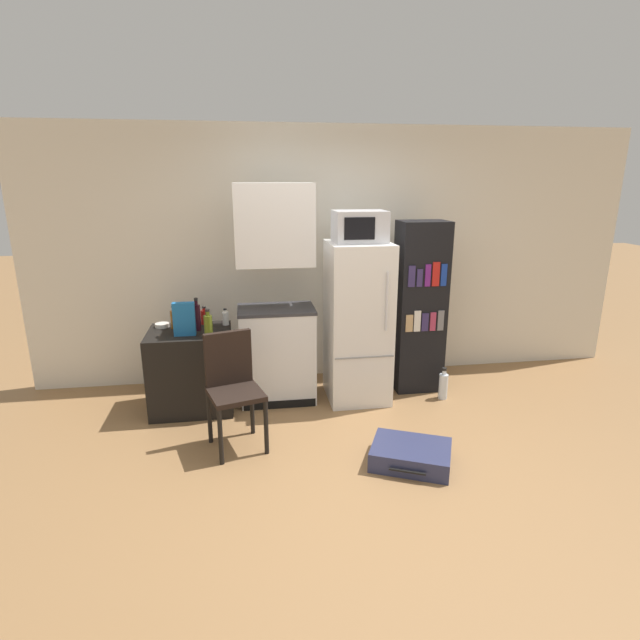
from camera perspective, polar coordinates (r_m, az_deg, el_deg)
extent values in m
plane|color=olive|center=(3.93, 4.66, -16.68)|extent=(24.00, 24.00, 0.00)
cube|color=silver|center=(5.37, 2.14, 7.39)|extent=(6.40, 0.10, 2.64)
cube|color=black|center=(4.86, -14.46, -5.53)|extent=(0.75, 0.62, 0.76)
cube|color=white|center=(4.88, -4.91, -4.07)|extent=(0.71, 0.47, 0.90)
cube|color=#333338|center=(4.75, -5.04, 1.23)|extent=(0.73, 0.48, 0.03)
cube|color=white|center=(4.61, -5.29, 10.80)|extent=(0.71, 0.40, 0.73)
cube|color=black|center=(4.82, -4.59, -9.62)|extent=(0.68, 0.01, 0.08)
cube|color=white|center=(4.83, 4.32, -0.29)|extent=(0.58, 0.61, 1.54)
cube|color=gray|center=(4.62, 5.11, -4.29)|extent=(0.56, 0.01, 0.01)
cylinder|color=silver|center=(4.50, 7.64, 2.09)|extent=(0.02, 0.02, 0.54)
cube|color=#B7B7BC|center=(4.66, 4.55, 10.60)|extent=(0.48, 0.36, 0.29)
cube|color=black|center=(4.47, 4.56, 10.38)|extent=(0.28, 0.01, 0.20)
cube|color=black|center=(5.11, 11.30, 1.40)|extent=(0.48, 0.34, 1.72)
cube|color=tan|center=(4.93, 10.17, -0.38)|extent=(0.07, 0.01, 0.17)
cube|color=silver|center=(4.95, 11.06, -0.13)|extent=(0.07, 0.01, 0.21)
cube|color=#332856|center=(4.98, 11.92, -0.25)|extent=(0.07, 0.01, 0.18)
cube|color=#A33351|center=(5.01, 12.78, -0.18)|extent=(0.06, 0.01, 0.19)
cube|color=slate|center=(5.03, 13.63, -0.06)|extent=(0.06, 0.01, 0.20)
cube|color=#332856|center=(4.82, 10.44, 4.92)|extent=(0.07, 0.01, 0.20)
cube|color=#332856|center=(4.85, 11.33, 4.74)|extent=(0.06, 0.01, 0.17)
cube|color=#661E75|center=(4.87, 12.23, 5.00)|extent=(0.05, 0.01, 0.21)
cube|color=red|center=(4.90, 13.11, 5.12)|extent=(0.07, 0.01, 0.23)
cube|color=#193899|center=(4.93, 13.97, 5.01)|extent=(0.06, 0.01, 0.21)
cylinder|color=white|center=(4.84, -10.74, 0.16)|extent=(0.06, 0.06, 0.13)
cylinder|color=white|center=(4.82, -10.79, 1.01)|extent=(0.03, 0.03, 0.02)
cylinder|color=black|center=(4.82, -10.80, 1.21)|extent=(0.03, 0.03, 0.01)
cylinder|color=#566619|center=(4.47, -12.64, -0.75)|extent=(0.07, 0.07, 0.20)
cylinder|color=#566619|center=(4.44, -12.73, 0.73)|extent=(0.03, 0.03, 0.04)
cylinder|color=black|center=(4.43, -12.75, 1.09)|extent=(0.04, 0.04, 0.02)
cylinder|color=#AD1914|center=(4.92, -13.06, 0.32)|extent=(0.07, 0.07, 0.13)
cylinder|color=#AD1914|center=(4.90, -13.12, 1.21)|extent=(0.03, 0.03, 0.02)
cylinder|color=black|center=(4.89, -13.14, 1.42)|extent=(0.04, 0.04, 0.01)
cylinder|color=black|center=(4.71, -13.86, 0.26)|extent=(0.06, 0.06, 0.24)
cylinder|color=black|center=(4.68, -13.98, 1.92)|extent=(0.03, 0.03, 0.04)
cylinder|color=black|center=(4.67, -14.01, 2.32)|extent=(0.03, 0.03, 0.02)
cylinder|color=brown|center=(4.83, -16.34, 0.04)|extent=(0.06, 0.06, 0.17)
cylinder|color=brown|center=(4.81, -16.43, 1.19)|extent=(0.03, 0.03, 0.03)
cylinder|color=black|center=(4.80, -16.45, 1.46)|extent=(0.03, 0.03, 0.02)
cylinder|color=silver|center=(4.87, -15.06, 0.02)|extent=(0.08, 0.08, 0.13)
cylinder|color=silver|center=(4.85, -15.13, 0.90)|extent=(0.04, 0.04, 0.02)
cylinder|color=black|center=(4.84, -15.14, 1.12)|extent=(0.04, 0.04, 0.01)
cylinder|color=silver|center=(4.93, -17.59, -0.57)|extent=(0.13, 0.13, 0.04)
cube|color=#1E66A8|center=(4.58, -15.27, 0.11)|extent=(0.19, 0.07, 0.30)
cylinder|color=black|center=(3.95, -11.30, -13.01)|extent=(0.04, 0.04, 0.45)
cylinder|color=black|center=(4.03, -6.17, -12.11)|extent=(0.04, 0.04, 0.45)
cylinder|color=black|center=(4.26, -12.52, -10.79)|extent=(0.04, 0.04, 0.45)
cylinder|color=black|center=(4.34, -7.77, -10.02)|extent=(0.04, 0.04, 0.45)
cube|color=black|center=(4.03, -9.60, -8.32)|extent=(0.50, 0.50, 0.04)
cube|color=black|center=(4.11, -10.44, -4.28)|extent=(0.38, 0.15, 0.44)
cube|color=navy|center=(4.02, 10.34, -14.90)|extent=(0.72, 0.64, 0.15)
cylinder|color=black|center=(3.81, 9.95, -16.70)|extent=(0.25, 0.13, 0.02)
cylinder|color=silver|center=(5.13, 13.90, -7.39)|extent=(0.09, 0.09, 0.25)
cylinder|color=silver|center=(5.08, 14.01, -5.84)|extent=(0.04, 0.04, 0.05)
cylinder|color=black|center=(5.06, 14.04, -5.47)|extent=(0.05, 0.05, 0.03)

